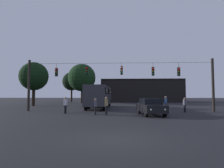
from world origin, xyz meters
The scene contains 14 objects.
ground_plane centered at (0.00, 24.50, 0.00)m, with size 168.00×168.00×0.00m, color black.
overhead_signal_span centered at (0.00, 13.18, 3.52)m, with size 21.09×0.44×5.89m.
city_bus centered at (-2.74, 18.14, 1.87)m, with size 2.64×11.02×3.00m.
car_near_right centered at (2.94, 9.43, 0.80)m, with size 2.25×4.47×1.52m.
pedestrian_crossing_left centered at (5.33, 13.67, 0.97)m, with size 0.35×0.42×1.71m.
pedestrian_crossing_center centered at (3.32, 12.53, 0.84)m, with size 0.27×0.38×1.51m.
pedestrian_crossing_right centered at (-5.26, 10.43, 0.92)m, with size 0.33×0.41×1.63m.
pedestrian_near_bus centered at (-2.13, 9.35, 0.85)m, with size 0.26×0.38×1.52m.
pedestrian_trailing centered at (-1.14, 9.62, 0.94)m, with size 0.27×0.38×1.66m.
pedestrian_far_side centered at (6.99, 12.32, 0.87)m, with size 0.27×0.38×1.56m.
corner_building centered at (5.58, 43.96, 2.90)m, with size 20.48×13.05×5.80m.
tree_left_silhouette centered at (-12.49, 39.68, 5.34)m, with size 4.77×4.77×7.74m.
tree_behind_building centered at (-8.66, 34.07, 5.77)m, with size 6.29×6.29×8.92m.
tree_right_far centered at (-14.48, 22.88, 4.97)m, with size 4.79×4.79×7.39m.
Camera 1 is at (0.21, -7.73, 1.84)m, focal length 29.74 mm.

